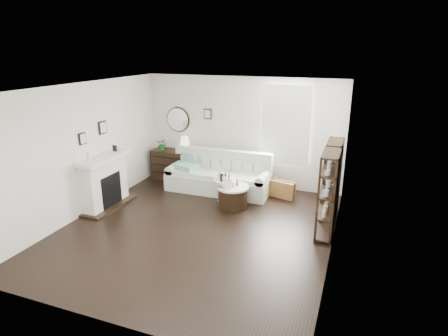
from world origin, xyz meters
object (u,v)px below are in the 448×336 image
at_px(dresser, 174,165).
at_px(drum_table, 233,197).
at_px(pedestal_table, 224,182).
at_px(sofa, 219,178).

xyz_separation_m(dresser, drum_table, (2.08, -1.24, -0.14)).
bearing_deg(dresser, drum_table, -30.77).
xyz_separation_m(drum_table, pedestal_table, (-0.22, 0.04, 0.30)).
bearing_deg(dresser, pedestal_table, -32.68).
height_order(dresser, pedestal_table, dresser).
bearing_deg(pedestal_table, sofa, 118.43).
distance_m(drum_table, pedestal_table, 0.38).
bearing_deg(sofa, pedestal_table, -61.57).
xyz_separation_m(sofa, dresser, (-1.43, 0.39, 0.07)).
bearing_deg(sofa, dresser, 164.63).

